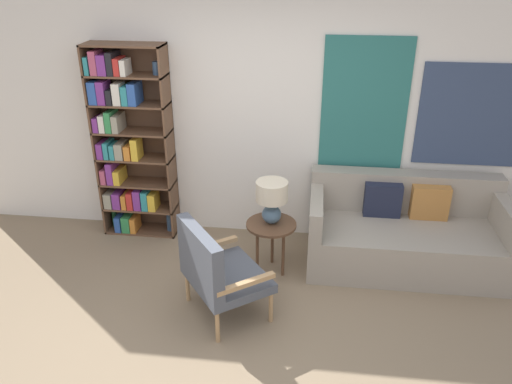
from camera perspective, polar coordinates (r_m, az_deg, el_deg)
The scene contains 7 objects.
ground_plane at distance 4.01m, azimuth -4.40°, elevation -18.61°, with size 14.00×14.00×0.00m, color #847056.
wall_back at distance 5.08m, azimuth 0.18°, elevation 9.15°, with size 6.40×0.08×2.70m.
bookshelf at distance 5.33m, azimuth -14.56°, elevation 5.35°, with size 0.78×0.30×2.03m.
armchair at distance 4.12m, azimuth -4.75°, elevation -8.65°, with size 0.87×0.89×0.86m.
couch at distance 5.10m, azimuth 16.60°, elevation -4.57°, with size 1.86×0.90×0.84m.
side_table at distance 4.69m, azimuth 1.75°, elevation -4.28°, with size 0.47×0.47×0.52m.
table_lamp at distance 4.55m, azimuth 1.82°, elevation -0.61°, with size 0.30×0.30×0.42m.
Camera 1 is at (0.64, -2.81, 2.79)m, focal length 35.00 mm.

